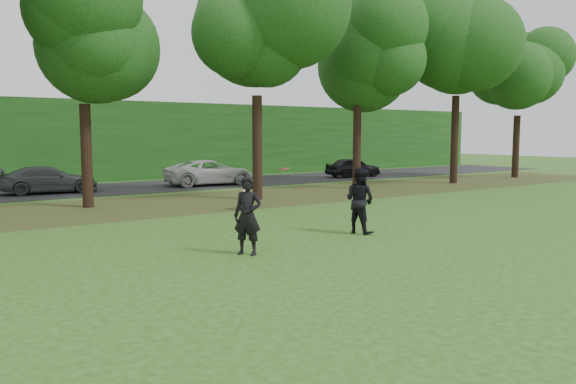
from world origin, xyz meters
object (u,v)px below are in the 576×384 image
object	(u,v)px
seated_person	(245,202)
player_right	(360,200)
player_left	(248,216)
frisbee	(284,169)

from	to	relation	value
seated_person	player_right	bearing A→B (deg)	-65.58
player_right	player_left	bearing A→B (deg)	85.43
seated_person	player_left	bearing A→B (deg)	-97.53
player_left	seated_person	size ratio (longest dim) A/B	2.31
player_left	player_right	xyz separation A→B (m)	(4.27, 0.68, 0.01)
player_left	frisbee	xyz separation A→B (m)	(1.31, 0.33, 1.07)
player_right	seated_person	xyz separation A→B (m)	(-0.21, 6.33, -0.67)
player_left	frisbee	bearing A→B (deg)	66.97
player_right	frisbee	bearing A→B (deg)	83.08
player_left	seated_person	world-z (taller)	player_left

